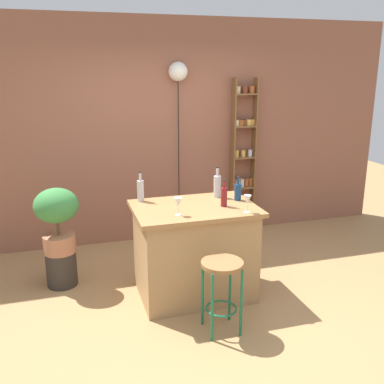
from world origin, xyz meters
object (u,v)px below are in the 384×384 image
(bar_stool, at_px, (222,279))
(spice_shelf, at_px, (243,154))
(potted_plant, at_px, (57,215))
(bottle_soda_blue, at_px, (141,190))
(bottle_sauce_amber, at_px, (238,191))
(pendant_globe_light, at_px, (178,74))
(wine_glass_left, at_px, (247,200))
(bottle_olive_oil, at_px, (224,196))
(plant_stool, at_px, (62,268))
(bottle_wine_red, at_px, (217,186))
(wine_glass_center, at_px, (178,203))

(bar_stool, height_order, spice_shelf, spice_shelf)
(potted_plant, bearing_deg, bar_stool, -44.02)
(spice_shelf, distance_m, bottle_soda_blue, 2.00)
(bottle_sauce_amber, relative_size, pendant_globe_light, 0.11)
(bar_stool, xyz_separation_m, wine_glass_left, (0.38, 0.38, 0.55))
(bottle_olive_oil, height_order, pendant_globe_light, pendant_globe_light)
(plant_stool, bearing_deg, spice_shelf, 21.33)
(bottle_wine_red, bearing_deg, wine_glass_left, -80.35)
(potted_plant, height_order, bottle_olive_oil, bottle_olive_oil)
(wine_glass_center, bearing_deg, plant_stool, 143.71)
(bottle_soda_blue, bearing_deg, plant_stool, 162.68)
(potted_plant, xyz_separation_m, wine_glass_center, (1.05, -0.77, 0.26))
(spice_shelf, xyz_separation_m, wine_glass_left, (-0.74, -1.82, -0.05))
(wine_glass_left, xyz_separation_m, pendant_globe_light, (-0.15, 1.85, 1.09))
(potted_plant, bearing_deg, wine_glass_center, -36.29)
(bar_stool, relative_size, bottle_sauce_amber, 2.67)
(bottle_sauce_amber, bearing_deg, plant_stool, 164.06)
(wine_glass_center, bearing_deg, bottle_sauce_amber, 21.92)
(potted_plant, xyz_separation_m, wine_glass_left, (1.68, -0.88, 0.26))
(spice_shelf, xyz_separation_m, potted_plant, (-2.41, -0.94, -0.32))
(bar_stool, distance_m, wine_glass_left, 0.77)
(bottle_sauce_amber, relative_size, wine_glass_left, 1.47)
(bar_stool, relative_size, spice_shelf, 0.31)
(bar_stool, distance_m, wine_glass_center, 0.77)
(bottle_soda_blue, height_order, wine_glass_left, bottle_soda_blue)
(plant_stool, bearing_deg, wine_glass_center, -36.29)
(pendant_globe_light, bearing_deg, potted_plant, -147.61)
(plant_stool, distance_m, pendant_globe_light, 2.65)
(bottle_olive_oil, xyz_separation_m, bottle_wine_red, (0.04, 0.31, 0.02))
(plant_stool, xyz_separation_m, pendant_globe_light, (1.53, 0.97, 1.94))
(bar_stool, height_order, bottle_sauce_amber, bottle_sauce_amber)
(bar_stool, distance_m, potted_plant, 1.83)
(wine_glass_center, bearing_deg, bottle_olive_oil, 15.10)
(bottle_wine_red, distance_m, wine_glass_center, 0.69)
(plant_stool, bearing_deg, bottle_soda_blue, -17.32)
(bottle_wine_red, bearing_deg, bottle_soda_blue, 174.06)
(potted_plant, xyz_separation_m, bottle_soda_blue, (0.81, -0.25, 0.26))
(bottle_sauce_amber, bearing_deg, bar_stool, -120.20)
(plant_stool, height_order, bottle_olive_oil, bottle_olive_oil)
(wine_glass_center, distance_m, pendant_globe_light, 2.11)
(bottle_olive_oil, relative_size, wine_glass_center, 1.61)
(bottle_wine_red, bearing_deg, potted_plant, 168.12)
(bottle_wine_red, height_order, pendant_globe_light, pendant_globe_light)
(bottle_wine_red, relative_size, pendant_globe_light, 0.14)
(potted_plant, relative_size, bottle_wine_red, 2.13)
(pendant_globe_light, bearing_deg, bottle_soda_blue, -120.44)
(plant_stool, height_order, bottle_wine_red, bottle_wine_red)
(bottle_olive_oil, height_order, bottle_soda_blue, bottle_soda_blue)
(bottle_olive_oil, relative_size, wine_glass_left, 1.61)
(spice_shelf, bearing_deg, wine_glass_left, -111.98)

